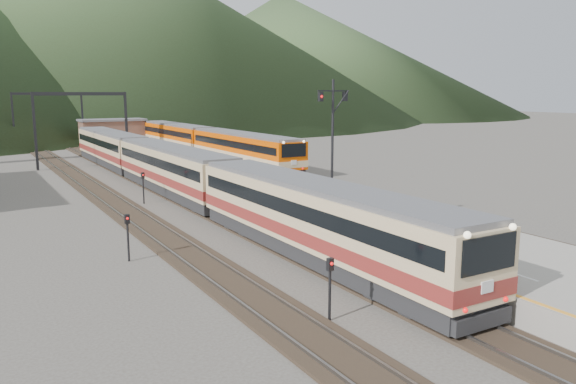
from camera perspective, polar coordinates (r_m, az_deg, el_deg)
track_main at (r=50.32m, az=-13.58°, el=0.82°), size 2.60×200.00×0.23m
track_far at (r=49.14m, az=-19.16°, el=0.33°), size 2.60×200.00×0.23m
track_second at (r=54.69m, az=-1.98°, el=1.81°), size 2.60×200.00×0.23m
platform at (r=50.29m, az=-6.82°, el=1.52°), size 8.00×100.00×1.00m
gantry_near at (r=63.70m, az=-20.23°, el=7.35°), size 9.55×0.25×8.00m
gantry_far at (r=88.40m, az=-23.18°, el=7.73°), size 9.55×0.25×8.00m
station_shed at (r=88.06m, az=-17.40°, el=6.11°), size 9.40×4.40×3.10m
hill_b at (r=243.53m, az=-20.53°, el=16.38°), size 220.00×220.00×75.00m
hill_c at (r=251.18m, az=-0.66°, el=13.92°), size 160.00×160.00×50.00m
main_train at (r=44.85m, az=-11.63°, el=2.35°), size 2.98×61.03×3.63m
second_train at (r=68.95m, az=-8.38°, el=5.11°), size 3.06×41.64×3.73m
signal_mast at (r=30.51m, az=4.54°, el=5.72°), size 2.18×0.50×7.58m
short_signal_a at (r=19.70m, az=4.28°, el=-8.97°), size 0.24×0.19×2.27m
short_signal_b at (r=41.56m, az=-14.51°, el=0.83°), size 0.26×0.23×2.27m
short_signal_c at (r=27.47m, az=-15.98°, el=-3.85°), size 0.23×0.18×2.27m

